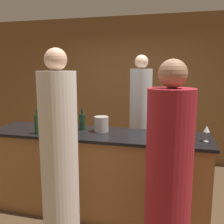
# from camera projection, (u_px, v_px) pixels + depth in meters

# --- Properties ---
(ground_plane) EXTENTS (14.00, 14.00, 0.00)m
(ground_plane) POSITION_uv_depth(u_px,v_px,m) (97.00, 210.00, 3.23)
(ground_plane) COLOR #4C3823
(back_wall) EXTENTS (8.00, 0.06, 2.80)m
(back_wall) POSITION_uv_depth(u_px,v_px,m) (128.00, 89.00, 4.98)
(back_wall) COLOR brown
(back_wall) RESTS_ON ground_plane
(bar_counter) EXTENTS (2.72, 0.69, 1.03)m
(bar_counter) POSITION_uv_depth(u_px,v_px,m) (97.00, 172.00, 3.14)
(bar_counter) COLOR #996638
(bar_counter) RESTS_ON ground_plane
(bartender) EXTENTS (0.32, 0.32, 2.00)m
(bartender) POSITION_uv_depth(u_px,v_px,m) (140.00, 127.00, 3.71)
(bartender) COLOR #B2B2B7
(bartender) RESTS_ON ground_plane
(guest_0) EXTENTS (0.35, 0.35, 1.98)m
(guest_0) POSITION_uv_depth(u_px,v_px,m) (60.00, 164.00, 2.32)
(guest_0) COLOR silver
(guest_0) RESTS_ON ground_plane
(guest_1) EXTENTS (0.38, 0.38, 1.88)m
(guest_1) POSITION_uv_depth(u_px,v_px,m) (168.00, 183.00, 2.05)
(guest_1) COLOR maroon
(guest_1) RESTS_ON ground_plane
(wine_bottle_0) EXTENTS (0.08, 0.08, 0.28)m
(wine_bottle_0) POSITION_uv_depth(u_px,v_px,m) (82.00, 122.00, 3.20)
(wine_bottle_0) COLOR black
(wine_bottle_0) RESTS_ON bar_counter
(wine_bottle_1) EXTENTS (0.07, 0.07, 0.30)m
(wine_bottle_1) POSITION_uv_depth(u_px,v_px,m) (37.00, 124.00, 3.00)
(wine_bottle_1) COLOR #19381E
(wine_bottle_1) RESTS_ON bar_counter
(ice_bucket) EXTENTS (0.18, 0.18, 0.19)m
(ice_bucket) POSITION_uv_depth(u_px,v_px,m) (101.00, 124.00, 3.10)
(ice_bucket) COLOR #9E9993
(ice_bucket) RESTS_ON bar_counter
(wine_glass_0) EXTENTS (0.08, 0.08, 0.16)m
(wine_glass_0) POSITION_uv_depth(u_px,v_px,m) (60.00, 124.00, 2.97)
(wine_glass_0) COLOR silver
(wine_glass_0) RESTS_ON bar_counter
(wine_glass_1) EXTENTS (0.06, 0.06, 0.17)m
(wine_glass_1) POSITION_uv_depth(u_px,v_px,m) (74.00, 122.00, 3.12)
(wine_glass_1) COLOR silver
(wine_glass_1) RESTS_ON bar_counter
(wine_glass_2) EXTENTS (0.07, 0.07, 0.18)m
(wine_glass_2) POSITION_uv_depth(u_px,v_px,m) (207.00, 129.00, 2.66)
(wine_glass_2) COLOR silver
(wine_glass_2) RESTS_ON bar_counter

